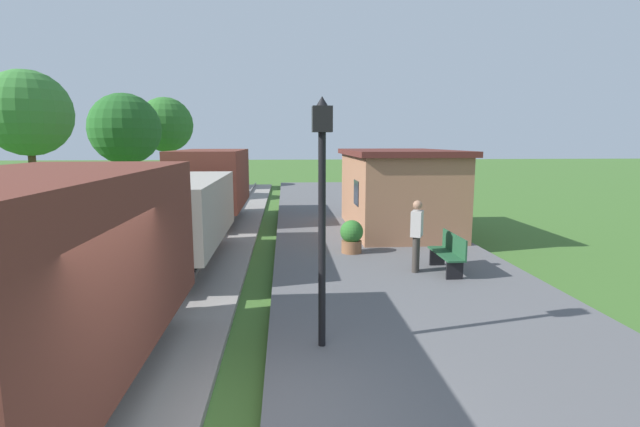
{
  "coord_description": "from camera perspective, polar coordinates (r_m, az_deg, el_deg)",
  "views": [
    {
      "loc": [
        0.5,
        -4.68,
        3.32
      ],
      "look_at": [
        1.35,
        6.42,
        1.58
      ],
      "focal_mm": 25.91,
      "sensor_mm": 36.0,
      "label": 1
    }
  ],
  "objects": [
    {
      "name": "lamp_post_near",
      "position": [
        6.65,
        0.25,
        4.42
      ],
      "size": [
        0.28,
        0.28,
        3.7
      ],
      "color": "black",
      "rests_on": "platform_slab"
    },
    {
      "name": "potted_planter",
      "position": [
        12.84,
        3.93,
        -2.78
      ],
      "size": [
        0.64,
        0.64,
        0.92
      ],
      "color": "brown",
      "rests_on": "platform_slab"
    },
    {
      "name": "person_waiting",
      "position": [
        11.11,
        11.85,
        -2.38
      ],
      "size": [
        0.38,
        0.45,
        1.71
      ],
      "rotation": [
        0.0,
        0.0,
        2.69
      ],
      "color": "#38332D",
      "rests_on": "platform_slab"
    },
    {
      "name": "platform_slab",
      "position": [
        6.28,
        23.76,
        -22.53
      ],
      "size": [
        6.0,
        60.0,
        0.25
      ],
      "primitive_type": "cube",
      "color": "#565659",
      "rests_on": "ground"
    },
    {
      "name": "tree_field_distant",
      "position": [
        32.62,
        -18.54,
        10.34
      ],
      "size": [
        3.57,
        3.57,
        6.19
      ],
      "color": "#4C3823",
      "rests_on": "ground"
    },
    {
      "name": "bench_near_hut",
      "position": [
        11.36,
        15.63,
        -4.66
      ],
      "size": [
        0.42,
        1.5,
        0.91
      ],
      "color": "#1E4C2D",
      "rests_on": "platform_slab"
    },
    {
      "name": "tree_field_left",
      "position": [
        27.35,
        -22.96,
        9.58
      ],
      "size": [
        3.8,
        3.8,
        5.88
      ],
      "color": "#4C3823",
      "rests_on": "ground"
    },
    {
      "name": "station_hut",
      "position": [
        16.31,
        9.51,
        2.92
      ],
      "size": [
        3.5,
        5.8,
        2.78
      ],
      "color": "#9E6B4C",
      "rests_on": "platform_slab"
    },
    {
      "name": "tree_trackside_far",
      "position": [
        21.73,
        -32.4,
        10.38
      ],
      "size": [
        3.34,
        3.34,
        6.08
      ],
      "color": "#4C3823",
      "rests_on": "ground"
    },
    {
      "name": "freight_train",
      "position": [
        12.47,
        -17.76,
        0.54
      ],
      "size": [
        2.5,
        19.4,
        2.72
      ],
      "color": "brown",
      "rests_on": "rail_near"
    }
  ]
}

